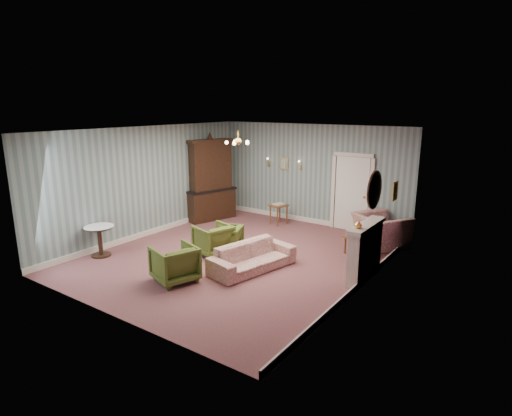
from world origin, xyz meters
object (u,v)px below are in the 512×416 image
Objects in this scene: wingback_chair at (381,225)px; coffee_table at (361,243)px; olive_chair_c at (227,237)px; dresser at (211,178)px; sofa_chintz at (252,252)px; fireplace at (365,251)px; pedestal_table at (100,241)px; olive_chair_b at (213,238)px; olive_chair_a at (175,262)px; side_table_black at (363,244)px.

wingback_chair is 1.38× the size of coffee_table.
olive_chair_c is 3.07m from dresser.
sofa_chintz is 2.23× the size of coffee_table.
sofa_chintz is at bearing -157.21° from fireplace.
fireplace is 1.92× the size of pedestal_table.
coffee_table is (-0.21, -0.75, -0.30)m from wingback_chair.
sofa_chintz is 2.68× the size of pedestal_table.
dresser is at bearing -122.61° from olive_chair_b.
fireplace is (2.13, 0.89, 0.20)m from sofa_chintz.
wingback_chair reaches higher than olive_chair_c.
fireplace is (3.33, 0.24, 0.25)m from olive_chair_c.
fireplace reaches higher than olive_chair_b.
dresser is 2.95× the size of coffee_table.
olive_chair_a is at bearing -122.78° from coffee_table.
pedestal_table reaches higher than side_table_black.
wingback_chair is at bearing 86.48° from side_table_black.
side_table_black is (-0.06, -1.05, -0.21)m from wingback_chair.
olive_chair_a is 4.31m from side_table_black.
dresser is at bearing 40.02° from wingback_chair.
sofa_chintz reaches higher than coffee_table.
side_table_black is (2.96, 1.82, -0.07)m from olive_chair_b.
olive_chair_b is 0.56× the size of fireplace.
pedestal_table is (-2.46, 0.04, -0.04)m from olive_chair_a.
olive_chair_b is at bearing -32.46° from dresser.
wingback_chair is 5.17m from dresser.
fireplace is 1.60× the size of coffee_table.
dresser is 4.05m from pedestal_table.
coffee_table is (4.88, -0.22, -1.07)m from dresser.
olive_chair_b reaches higher than olive_chair_c.
fireplace is 1.65m from coffee_table.
side_table_black is at bearing 112.22° from fireplace.
olive_chair_c is at bearing -175.91° from fireplace.
dresser reaches higher than pedestal_table.
wingback_chair is 2.28m from fireplace.
wingback_chair is 1.89× the size of side_table_black.
olive_chair_b is at bearing -143.17° from coffee_table.
wingback_chair is (2.91, 2.48, 0.19)m from olive_chair_c.
dresser reaches higher than side_table_black.
coffee_table is 6.14m from pedestal_table.
pedestal_table is at bearing 75.35° from wingback_chair.
olive_chair_c is 0.55× the size of wingback_chair.
pedestal_table is (-5.09, -4.48, -0.16)m from wingback_chair.
fireplace reaches higher than wingback_chair.
olive_chair_a is 2.05m from olive_chair_c.
olive_chair_c is 3.18m from side_table_black.
olive_chair_a reaches higher than olive_chair_b.
coffee_table is at bearing 108.67° from wingback_chair.
fireplace is at bearing 116.20° from olive_chair_b.
olive_chair_c is 0.34× the size of sofa_chintz.
olive_chair_b is 1.18× the size of olive_chair_c.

